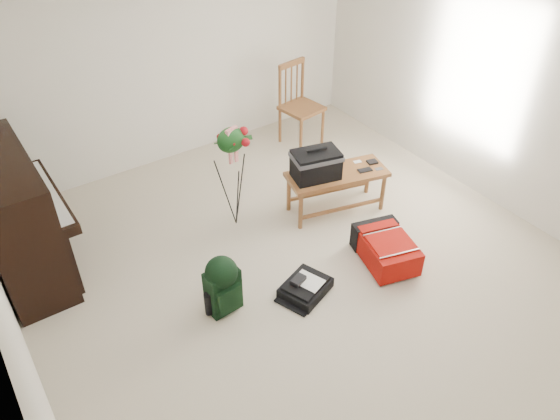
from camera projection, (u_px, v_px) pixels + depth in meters
floor at (306, 273)px, 5.36m from camera, size 5.00×5.50×0.01m
ceiling at (316, 16)px, 3.84m from camera, size 5.00×5.50×0.01m
wall_back at (170, 61)px, 6.41m from camera, size 5.00×0.04×2.50m
wall_right at (501, 93)px, 5.72m from camera, size 0.04×5.50×2.50m
piano at (17, 220)px, 5.07m from camera, size 0.71×1.50×1.25m
bench at (325, 169)px, 5.76m from camera, size 1.17×0.69×0.84m
dining_chair at (300, 105)px, 7.10m from camera, size 0.53×0.53×1.08m
red_suitcase at (383, 246)px, 5.45m from camera, size 0.61×0.78×0.29m
black_duffel at (305, 287)px, 5.12m from camera, size 0.54×0.49×0.19m
green_backpack at (222, 283)px, 4.80m from camera, size 0.31×0.29×0.60m
flower_stand at (233, 178)px, 5.63m from camera, size 0.48×0.48×1.21m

